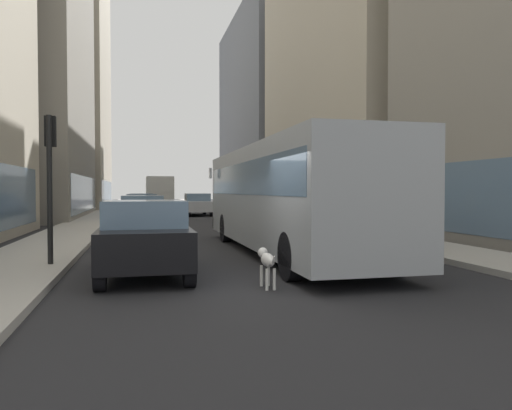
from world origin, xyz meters
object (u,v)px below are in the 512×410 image
car_silver_sedan (197,204)px  box_truck (159,192)px  car_blue_hatchback (142,204)px  car_black_suv (145,237)px  car_grey_wagon (142,207)px  car_white_van (142,214)px  transit_bus (285,192)px  dalmatian_dog (267,260)px  pedestrian_in_coat (384,213)px  traffic_light_near (50,164)px  pedestrian_with_handbag (419,217)px  car_red_coupe (156,200)px

car_silver_sedan → box_truck: bearing=104.0°
car_blue_hatchback → car_black_suv: size_ratio=0.99×
car_grey_wagon → car_white_van: (-0.00, -9.02, 0.00)m
box_truck → transit_bus: bearing=-85.7°
car_silver_sedan → dalmatian_dog: car_silver_sedan is taller
transit_bus → dalmatian_dog: 5.16m
pedestrian_in_coat → traffic_light_near: bearing=-158.6°
car_white_van → car_grey_wagon: bearing=90.0°
car_white_van → box_truck: 24.19m
traffic_light_near → car_silver_sedan: bearing=75.8°
traffic_light_near → pedestrian_in_coat: bearing=21.4°
car_blue_hatchback → car_white_van: (-0.00, -15.52, 0.00)m
transit_bus → dalmatian_dog: size_ratio=11.98×
car_white_van → transit_bus: bearing=-63.5°
car_blue_hatchback → pedestrian_in_coat: 22.60m
car_black_suv → box_truck: (1.60, 34.89, 0.85)m
transit_bus → box_truck: bearing=94.3°
box_truck → pedestrian_in_coat: box_truck is taller
car_grey_wagon → traffic_light_near: bearing=-96.4°
car_blue_hatchback → car_white_van: bearing=-90.0°
car_black_suv → pedestrian_with_handbag: (8.36, 2.77, 0.19)m
car_blue_hatchback → pedestrian_in_coat: bearing=-67.7°
car_silver_sedan → box_truck: (-2.40, 9.60, 0.84)m
box_truck → car_grey_wagon: bearing=-96.0°
car_blue_hatchback → pedestrian_in_coat: (8.56, -20.91, 0.19)m
car_silver_sedan → car_black_suv: bearing=-99.0°
car_silver_sedan → dalmatian_dog: size_ratio=4.92×
pedestrian_with_handbag → pedestrian_in_coat: bearing=85.5°
transit_bus → pedestrian_with_handbag: size_ratio=6.82×
car_white_van → pedestrian_in_coat: (8.56, -5.39, 0.19)m
box_truck → pedestrian_in_coat: size_ratio=4.44×
pedestrian_with_handbag → car_silver_sedan: bearing=100.9°
car_silver_sedan → box_truck: 9.93m
pedestrian_with_handbag → box_truck: bearing=101.9°
dalmatian_dog → car_white_van: bearing=100.0°
car_black_suv → dalmatian_dog: bearing=-40.8°
transit_bus → car_black_suv: 4.94m
car_white_van → car_silver_sedan: same height
car_red_coupe → pedestrian_with_handbag: (6.76, -40.62, 0.19)m
transit_bus → car_grey_wagon: bearing=103.2°
car_grey_wagon → car_silver_sedan: bearing=54.0°
car_red_coupe → traffic_light_near: traffic_light_near is taller
dalmatian_dog → transit_bus: bearing=69.3°
box_truck → pedestrian_with_handbag: bearing=-78.1°
car_blue_hatchback → dalmatian_dog: bearing=-85.5°
box_truck → traffic_light_near: size_ratio=2.21×
car_silver_sedan → traffic_light_near: size_ratio=1.39×
car_black_suv → box_truck: size_ratio=0.55×
car_white_van → car_black_suv: same height
box_truck → pedestrian_with_handbag: 32.83m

